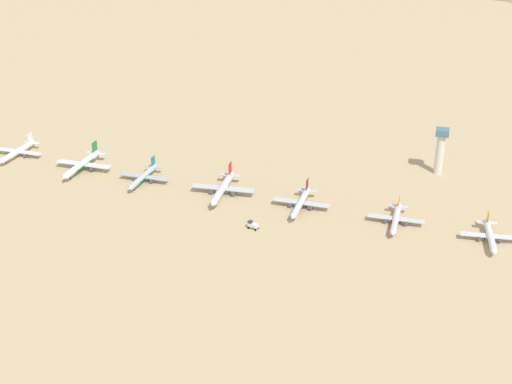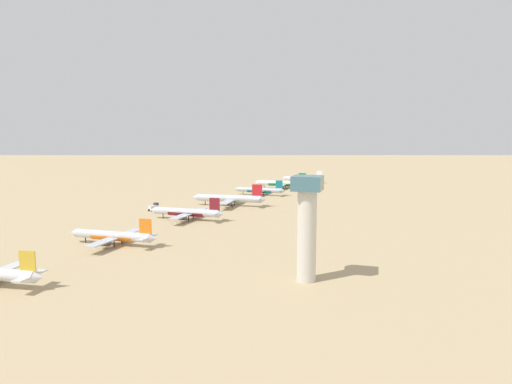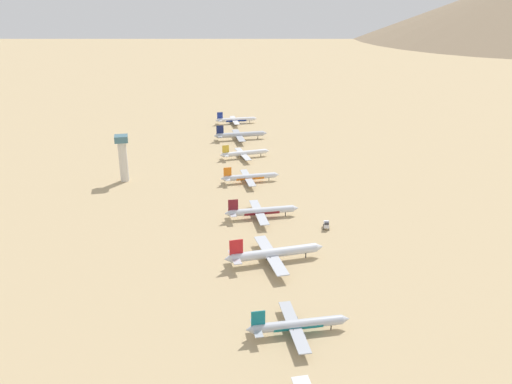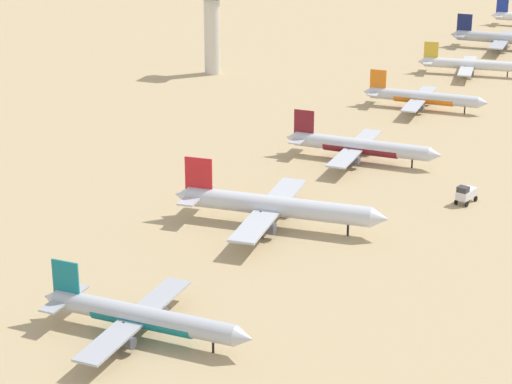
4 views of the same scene
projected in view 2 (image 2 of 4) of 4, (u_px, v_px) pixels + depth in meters
ground_plane at (188, 220)px, 184.76m from camera, size 2132.23×2132.23×0.00m
parked_jet_0 at (303, 179)px, 348.23m from camera, size 35.84×29.08×10.35m
parked_jet_1 at (282, 183)px, 305.64m from camera, size 41.01×33.24×11.85m
parked_jet_2 at (260, 190)px, 269.00m from camera, size 34.78×28.21×10.04m
parked_jet_3 at (230, 199)px, 225.05m from camera, size 41.92×34.04×12.09m
parked_jet_4 at (187, 212)px, 185.38m from camera, size 36.38×29.49×10.51m
parked_jet_5 at (113, 236)px, 140.81m from camera, size 33.73×27.30×9.76m
service_truck at (154, 207)px, 210.00m from camera, size 4.01×5.65×3.90m
control_tower at (307, 222)px, 103.74m from camera, size 7.20×7.20×26.62m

